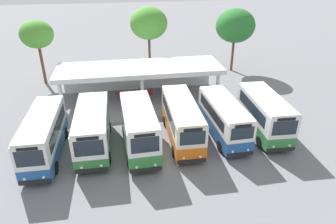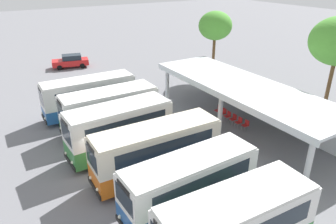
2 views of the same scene
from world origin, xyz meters
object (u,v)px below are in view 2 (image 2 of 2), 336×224
Objects in this scene: city_bus_nearest_orange at (89,95)px; waiting_chair_fourth_seat at (234,118)px; city_bus_middle_cream at (119,128)px; waiting_chair_middle_seat at (228,115)px; city_bus_second_in_row at (110,109)px; waiting_chair_second_from_end at (223,112)px; waiting_chair_far_end_seat at (246,124)px; city_bus_fourth_amber at (156,149)px; waiting_chair_fifth_seat at (239,121)px; city_bus_fifth_blue at (190,182)px; waiting_chair_end_by_column at (218,110)px; parked_car_flank at (71,61)px.

waiting_chair_fourth_seat is (7.63, 9.23, -1.29)m from city_bus_nearest_orange.
city_bus_middle_cream reaches higher than waiting_chair_middle_seat.
city_bus_second_in_row is 1.03× the size of city_bus_middle_cream.
waiting_chair_second_from_end and waiting_chair_far_end_seat have the same top height.
city_bus_fourth_amber is 8.99m from waiting_chair_fifth_seat.
city_bus_second_in_row reaches higher than waiting_chair_fourth_seat.
city_bus_middle_cream reaches higher than city_bus_fifth_blue.
city_bus_middle_cream is at bearing -101.71° from waiting_chair_far_end_seat.
waiting_chair_second_from_end and waiting_chair_fifth_seat have the same top height.
waiting_chair_middle_seat is at bearing 68.31° from city_bus_second_in_row.
city_bus_fifth_blue is 8.55× the size of waiting_chair_end_by_column.
waiting_chair_end_by_column and waiting_chair_fourth_seat have the same top height.
waiting_chair_far_end_seat is at bearing 46.12° from city_bus_nearest_orange.
parked_car_flank is at bearing 172.79° from city_bus_middle_cream.
city_bus_middle_cream reaches higher than city_bus_fourth_amber.
city_bus_middle_cream is 1.52× the size of parked_car_flank.
city_bus_second_in_row reaches higher than parked_car_flank.
parked_car_flank is 5.42× the size of waiting_chair_middle_seat.
waiting_chair_second_from_end is (2.84, 8.87, -1.27)m from city_bus_second_in_row.
waiting_chair_fifth_seat is at bearing -0.77° from waiting_chair_fourth_seat.
waiting_chair_middle_seat is at bearing 16.82° from parked_car_flank.
waiting_chair_fifth_seat is at bearing 82.04° from city_bus_middle_cream.
city_bus_middle_cream is 8.23× the size of waiting_chair_middle_seat.
waiting_chair_fourth_seat is at bearing 1.68° from waiting_chair_middle_seat.
city_bus_fifth_blue is at bearing -0.76° from city_bus_fourth_amber.
waiting_chair_end_by_column is at bearing 97.74° from city_bus_middle_cream.
city_bus_middle_cream reaches higher than parked_car_flank.
waiting_chair_fifth_seat is (1.97, -0.08, 0.00)m from waiting_chair_second_from_end.
city_bus_nearest_orange is at bearing -124.20° from waiting_chair_second_from_end.
city_bus_nearest_orange is 8.95× the size of waiting_chair_fourth_seat.
city_bus_fourth_amber is 9.13× the size of waiting_chair_end_by_column.
parked_car_flank is 24.35m from waiting_chair_fifth_seat.
waiting_chair_middle_seat is 0.66m from waiting_chair_fourth_seat.
city_bus_nearest_orange reaches higher than waiting_chair_middle_seat.
waiting_chair_second_from_end is at bearing 0.62° from waiting_chair_end_by_column.
waiting_chair_end_by_column is (-8.26, 8.75, -1.20)m from city_bus_fifth_blue.
city_bus_second_in_row is at bearing -179.40° from city_bus_fifth_blue.
city_bus_fourth_amber reaches higher than city_bus_fifth_blue.
city_bus_nearest_orange is 6.97m from city_bus_middle_cream.
waiting_chair_middle_seat is at bearing 52.86° from city_bus_nearest_orange.
city_bus_fifth_blue is at bearing -54.12° from waiting_chair_fourth_seat.
parked_car_flank is 23.73m from waiting_chair_fourth_seat.
city_bus_fifth_blue reaches higher than waiting_chair_far_end_seat.
parked_car_flank is (-18.61, 2.10, -0.97)m from city_bus_second_in_row.
waiting_chair_second_from_end is (-0.64, 9.57, -1.38)m from city_bus_middle_cream.
city_bus_fourth_amber is 9.13× the size of waiting_chair_second_from_end.
city_bus_second_in_row reaches higher than waiting_chair_second_from_end.
city_bus_nearest_orange is 8.95× the size of waiting_chair_second_from_end.
waiting_chair_middle_seat is at bearing -178.32° from waiting_chair_fourth_seat.
waiting_chair_middle_seat is at bearing -177.25° from waiting_chair_far_end_seat.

